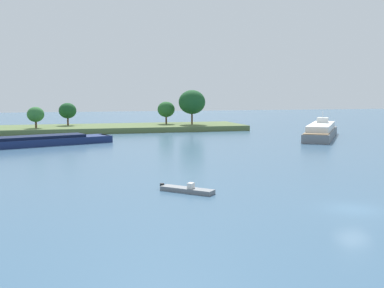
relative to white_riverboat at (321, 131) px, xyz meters
name	(u,v)px	position (x,y,z in m)	size (l,w,h in m)	color
ground_plane	(354,209)	(-28.19, -51.93, -1.36)	(400.00, 400.00, 0.00)	#3D607F
treeline_island	(70,123)	(-49.42, 29.67, 0.78)	(84.79, 17.65, 9.89)	#566B3D
white_riverboat	(321,131)	(0.00, 0.00, 0.00)	(18.24, 22.66, 5.42)	slate
fishing_skiff	(187,190)	(-39.27, -42.44, -1.13)	(4.57, 4.52, 0.91)	slate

